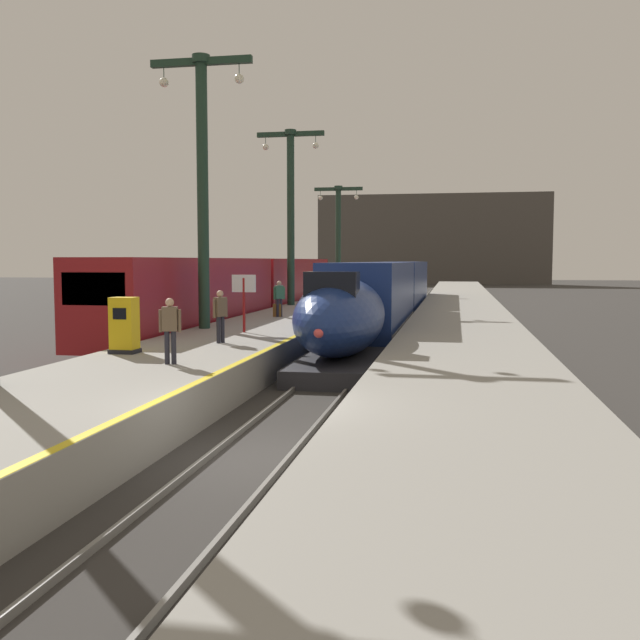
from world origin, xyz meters
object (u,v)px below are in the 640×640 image
(station_column_mid, at_px, (202,168))
(station_column_far, at_px, (291,202))
(passenger_far_waiting, at_px, (220,312))
(departure_info_board, at_px, (244,291))
(rolling_suitcase, at_px, (278,310))
(passenger_mid_platform, at_px, (170,326))
(passenger_near_edge, at_px, (279,296))
(regional_train_adjacent, at_px, (248,288))
(highspeed_train_main, at_px, (385,294))
(ticket_machine_yellow, at_px, (124,327))
(station_column_distant, at_px, (338,228))

(station_column_mid, distance_m, station_column_far, 15.10)
(passenger_far_waiting, xyz_separation_m, departure_info_board, (-0.25, 3.46, 0.52))
(rolling_suitcase, height_order, departure_info_board, departure_info_board)
(station_column_far, relative_size, passenger_far_waiting, 6.06)
(passenger_mid_platform, bearing_deg, passenger_near_edge, 93.66)
(passenger_mid_platform, relative_size, passenger_far_waiting, 1.00)
(station_column_mid, bearing_deg, rolling_suitcase, 77.27)
(regional_train_adjacent, height_order, station_column_far, station_column_far)
(station_column_mid, xyz_separation_m, rolling_suitcase, (1.40, 6.18, -5.86))
(station_column_mid, height_order, station_column_far, station_column_mid)
(station_column_far, relative_size, passenger_mid_platform, 6.06)
(highspeed_train_main, bearing_deg, ticket_machine_yellow, -105.85)
(passenger_near_edge, height_order, rolling_suitcase, passenger_near_edge)
(passenger_near_edge, distance_m, ticket_machine_yellow, 13.82)
(station_column_far, height_order, passenger_mid_platform, station_column_far)
(station_column_far, distance_m, ticket_machine_yellow, 23.37)
(passenger_near_edge, distance_m, rolling_suitcase, 0.70)
(highspeed_train_main, relative_size, passenger_mid_platform, 23.23)
(highspeed_train_main, xyz_separation_m, rolling_suitcase, (-4.50, -5.72, -0.56))
(ticket_machine_yellow, distance_m, departure_info_board, 6.66)
(station_column_mid, xyz_separation_m, station_column_distant, (-0.00, 32.65, -0.87))
(passenger_near_edge, bearing_deg, station_column_distant, 93.23)
(station_column_distant, bearing_deg, regional_train_adjacent, -96.56)
(station_column_mid, height_order, rolling_suitcase, station_column_mid)
(highspeed_train_main, relative_size, passenger_near_edge, 23.23)
(highspeed_train_main, relative_size, rolling_suitcase, 39.97)
(station_column_distant, height_order, passenger_far_waiting, station_column_distant)
(highspeed_train_main, bearing_deg, passenger_near_edge, -127.30)
(regional_train_adjacent, bearing_deg, departure_info_board, -74.19)
(regional_train_adjacent, height_order, passenger_far_waiting, regional_train_adjacent)
(regional_train_adjacent, bearing_deg, station_column_far, 35.42)
(station_column_distant, bearing_deg, passenger_mid_platform, -86.61)
(station_column_mid, bearing_deg, ticket_machine_yellow, -87.38)
(station_column_mid, xyz_separation_m, ticket_machine_yellow, (0.35, -7.65, -5.43))
(station_column_distant, bearing_deg, highspeed_train_main, -74.12)
(highspeed_train_main, xyz_separation_m, ticket_machine_yellow, (-5.55, -19.55, -0.13))
(station_column_mid, height_order, ticket_machine_yellow, station_column_mid)
(station_column_distant, bearing_deg, departure_info_board, -86.65)
(station_column_far, distance_m, rolling_suitcase, 10.72)
(highspeed_train_main, distance_m, departure_info_board, 13.73)
(passenger_mid_platform, xyz_separation_m, departure_info_board, (-0.51, 8.26, 0.52))
(station_column_far, bearing_deg, passenger_near_edge, -80.53)
(station_column_far, bearing_deg, highspeed_train_main, -28.42)
(regional_train_adjacent, bearing_deg, passenger_mid_platform, -78.48)
(passenger_far_waiting, bearing_deg, departure_info_board, 94.07)
(passenger_mid_platform, bearing_deg, regional_train_adjacent, 101.52)
(passenger_far_waiting, xyz_separation_m, ticket_machine_yellow, (-1.88, -2.95, -0.25))
(passenger_far_waiting, xyz_separation_m, rolling_suitcase, (-0.83, 10.88, -0.69))
(station_column_far, height_order, passenger_far_waiting, station_column_far)
(highspeed_train_main, distance_m, passenger_mid_platform, 21.67)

